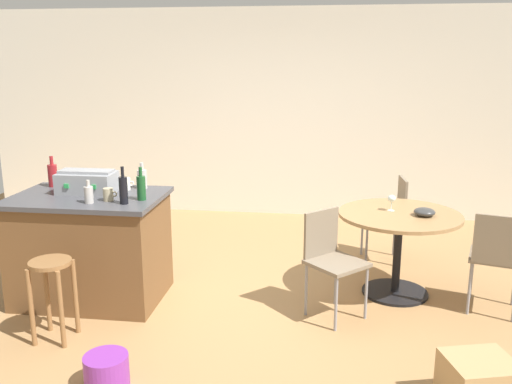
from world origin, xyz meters
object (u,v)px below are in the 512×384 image
Objects in this scene: toolbox at (87,182)px; cup_1 at (126,184)px; bottle_1 at (141,187)px; bottle_3 at (142,178)px; serving_bowl at (425,212)px; folding_chair_near at (331,255)px; folding_chair_left at (389,212)px; bottle_0 at (53,175)px; cup_0 at (108,194)px; wine_glass at (392,199)px; bottle_4 at (89,194)px; wooden_stool at (52,284)px; bottle_2 at (123,190)px; kitchen_island at (91,247)px; folding_chair_far at (496,254)px; plastic_bucket at (107,371)px; dining_table at (399,232)px.

cup_1 is at bearing 27.30° from toolbox.
bottle_1 reaches higher than cup_1.
bottle_3 is 1.29× the size of serving_bowl.
folding_chair_near is 3.73× the size of bottle_3.
folding_chair_left is 3.29m from bottle_0.
bottle_0 reaches higher than folding_chair_near.
folding_chair_left is 7.48× the size of cup_0.
wine_glass is (-0.07, -0.76, 0.33)m from folding_chair_left.
toolbox reaches higher than bottle_4.
bottle_4 is (0.10, 0.50, 0.56)m from wooden_stool.
wine_glass is (3.02, 0.23, -0.18)m from bottle_0.
bottle_2 is at bearing -71.44° from cup_1.
bottle_0 reaches higher than wooden_stool.
bottle_1 is 2.45× the size of cup_1.
bottle_1 is 1.18× the size of bottle_3.
cup_0 is (0.29, -0.23, -0.04)m from toolbox.
bottle_0 is at bearing 148.82° from cup_0.
kitchen_island is at bearing -140.21° from bottle_3.
bottle_3 is (0.41, 0.22, -0.01)m from toolbox.
bottle_3 is at bearing 2.51° from bottle_0.
wooden_stool is at bearing -165.19° from folding_chair_far.
bottle_2 reaches higher than cup_0.
bottle_3 is at bearing 168.09° from folding_chair_near.
bottle_1 is (0.54, -0.17, 0.01)m from toolbox.
plastic_bucket is (-1.93, -1.78, -0.75)m from wine_glass.
folding_chair_left is at bearing 123.20° from folding_chair_far.
folding_chair_near is 1.79m from bottle_3.
bottle_0 reaches higher than toolbox.
bottle_2 is 2.56× the size of cup_0.
bottle_3 is (-2.26, -0.13, 0.44)m from dining_table.
folding_chair_far is at bearing -1.65° from cup_1.
bottle_2 is 2.10× the size of wine_glass.
kitchen_island is 11.33× the size of cup_1.
toolbox is 4.28× the size of cup_1.
bottle_0 is 0.71m from cup_1.
bottle_0 is (-3.83, 0.13, 0.52)m from folding_chair_far.
wooden_stool is at bearing -103.27° from cup_1.
cup_0 is 0.66× the size of serving_bowl.
bottle_3 reaches higher than serving_bowl.
bottle_2 is 1.43m from plastic_bucket.
bottle_4 reaches higher than wooden_stool.
plastic_bucket is (0.52, -1.04, -0.89)m from bottle_4.
folding_chair_left is at bearing 84.39° from wine_glass.
bottle_1 is at bearing -166.26° from dining_table.
cup_0 is (0.25, -0.14, 0.51)m from kitchen_island.
bottle_3 is at bearing 99.64° from plastic_bucket.
bottle_3 reaches higher than dining_table.
folding_chair_left is 3.26m from plastic_bucket.
dining_table is (2.62, 1.18, 0.13)m from wooden_stool.
wine_glass reaches higher than dining_table.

